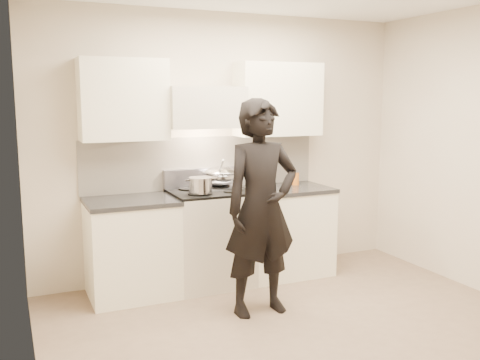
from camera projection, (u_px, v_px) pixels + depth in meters
name	position (u px, v px, depth m)	size (l,w,h in m)	color
ground_plane	(310.00, 335.00, 4.19)	(4.00, 4.00, 0.00)	#846D57
room_shell	(284.00, 129.00, 4.26)	(4.04, 3.54, 2.70)	beige
stove	(210.00, 237.00, 5.29)	(0.76, 0.65, 0.96)	beige
counter_right	(284.00, 230.00, 5.62)	(0.92, 0.67, 0.92)	white
counter_left	(132.00, 247.00, 4.98)	(0.82, 0.67, 0.92)	white
wok	(220.00, 176.00, 5.39)	(0.38, 0.47, 0.31)	#AEADB5
stock_pot	(200.00, 185.00, 5.02)	(0.31, 0.24, 0.15)	#AEADB5
utensil_crock	(258.00, 176.00, 5.59)	(0.13, 0.13, 0.35)	#A6A5B9
spice_jar	(258.00, 181.00, 5.64)	(0.04, 0.04, 0.10)	orange
oil_glass	(296.00, 179.00, 5.71)	(0.07, 0.07, 0.13)	#CA681B
person	(261.00, 208.00, 4.52)	(0.67, 0.44, 1.84)	black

